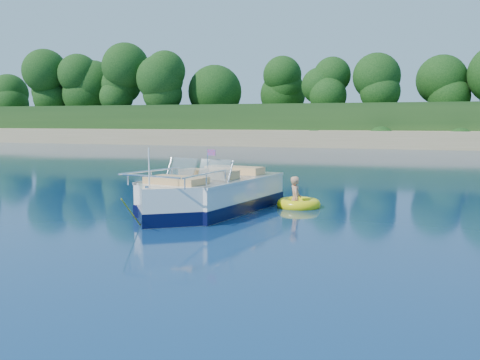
# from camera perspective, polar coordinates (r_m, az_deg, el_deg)

# --- Properties ---
(ground) EXTENTS (160.00, 160.00, 0.00)m
(ground) POSITION_cam_1_polar(r_m,az_deg,el_deg) (13.37, -0.82, -4.02)
(ground) COLOR #09183F
(ground) RESTS_ON ground
(shoreline) EXTENTS (170.00, 59.00, 6.00)m
(shoreline) POSITION_cam_1_polar(r_m,az_deg,el_deg) (76.25, 16.13, 5.06)
(shoreline) COLOR #A08A5D
(shoreline) RESTS_ON ground
(treeline) EXTENTS (150.00, 7.12, 8.19)m
(treeline) POSITION_cam_1_polar(r_m,az_deg,el_deg) (53.63, 14.83, 9.53)
(treeline) COLOR black
(treeline) RESTS_ON ground
(motorboat) EXTENTS (2.87, 6.12, 2.05)m
(motorboat) POSITION_cam_1_polar(r_m,az_deg,el_deg) (14.12, -3.63, -1.84)
(motorboat) COLOR white
(motorboat) RESTS_ON ground
(tow_tube) EXTENTS (1.43, 1.43, 0.32)m
(tow_tube) POSITION_cam_1_polar(r_m,az_deg,el_deg) (15.02, 6.27, -2.58)
(tow_tube) COLOR yellow
(tow_tube) RESTS_ON ground
(boy) EXTENTS (0.56, 0.77, 1.39)m
(boy) POSITION_cam_1_polar(r_m,az_deg,el_deg) (14.98, 5.90, -2.93)
(boy) COLOR tan
(boy) RESTS_ON ground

